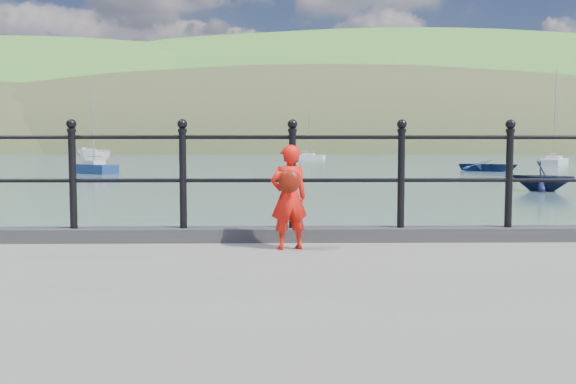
{
  "coord_description": "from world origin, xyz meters",
  "views": [
    {
      "loc": [
        0.42,
        -6.83,
        2.05
      ],
      "look_at": [
        0.55,
        -0.2,
        1.55
      ],
      "focal_mm": 38.0,
      "sensor_mm": 36.0,
      "label": 1
    }
  ],
  "objects_px": {
    "launch_blue": "(489,165)",
    "child": "(289,197)",
    "launch_navy": "(543,176)",
    "sailboat_deep": "(308,157)",
    "launch_white": "(95,158)",
    "sailboat_far": "(553,162)",
    "sailboat_port": "(94,169)",
    "railing": "(238,167)"
  },
  "relations": [
    {
      "from": "launch_white",
      "to": "sailboat_deep",
      "type": "height_order",
      "value": "sailboat_deep"
    },
    {
      "from": "railing",
      "to": "sailboat_deep",
      "type": "bearing_deg",
      "value": 86.49
    },
    {
      "from": "sailboat_deep",
      "to": "sailboat_port",
      "type": "bearing_deg",
      "value": -90.43
    },
    {
      "from": "railing",
      "to": "launch_blue",
      "type": "height_order",
      "value": "railing"
    },
    {
      "from": "railing",
      "to": "child",
      "type": "distance_m",
      "value": 0.82
    },
    {
      "from": "launch_blue",
      "to": "sailboat_deep",
      "type": "height_order",
      "value": "sailboat_deep"
    },
    {
      "from": "railing",
      "to": "sailboat_port",
      "type": "xyz_separation_m",
      "value": [
        -13.36,
        39.66,
        -1.48
      ]
    },
    {
      "from": "launch_white",
      "to": "launch_blue",
      "type": "bearing_deg",
      "value": -4.04
    },
    {
      "from": "sailboat_deep",
      "to": "launch_navy",
      "type": "bearing_deg",
      "value": -64.34
    },
    {
      "from": "launch_navy",
      "to": "sailboat_deep",
      "type": "distance_m",
      "value": 70.19
    },
    {
      "from": "child",
      "to": "sailboat_port",
      "type": "xyz_separation_m",
      "value": [
        -13.91,
        40.19,
        -1.2
      ]
    },
    {
      "from": "sailboat_deep",
      "to": "sailboat_far",
      "type": "bearing_deg",
      "value": -30.87
    },
    {
      "from": "railing",
      "to": "sailboat_deep",
      "type": "xyz_separation_m",
      "value": [
        5.57,
        90.75,
        -1.48
      ]
    },
    {
      "from": "launch_blue",
      "to": "sailboat_port",
      "type": "xyz_separation_m",
      "value": [
        -31.38,
        -3.75,
        -0.15
      ]
    },
    {
      "from": "launch_white",
      "to": "sailboat_far",
      "type": "bearing_deg",
      "value": 19.03
    },
    {
      "from": "launch_blue",
      "to": "launch_navy",
      "type": "xyz_separation_m",
      "value": [
        -5.4,
        -22.5,
        0.21
      ]
    },
    {
      "from": "launch_blue",
      "to": "sailboat_port",
      "type": "bearing_deg",
      "value": 134.25
    },
    {
      "from": "launch_white",
      "to": "child",
      "type": "bearing_deg",
      "value": -60.97
    },
    {
      "from": "launch_navy",
      "to": "sailboat_port",
      "type": "bearing_deg",
      "value": 87.59
    },
    {
      "from": "launch_white",
      "to": "sailboat_far",
      "type": "height_order",
      "value": "sailboat_far"
    },
    {
      "from": "sailboat_port",
      "to": "launch_white",
      "type": "bearing_deg",
      "value": 148.55
    },
    {
      "from": "sailboat_port",
      "to": "child",
      "type": "bearing_deg",
      "value": -28.55
    },
    {
      "from": "launch_white",
      "to": "launch_navy",
      "type": "bearing_deg",
      "value": -36.2
    },
    {
      "from": "child",
      "to": "sailboat_far",
      "type": "distance_m",
      "value": 67.46
    },
    {
      "from": "railing",
      "to": "launch_blue",
      "type": "bearing_deg",
      "value": 67.46
    },
    {
      "from": "railing",
      "to": "launch_navy",
      "type": "bearing_deg",
      "value": 58.9
    },
    {
      "from": "launch_blue",
      "to": "child",
      "type": "bearing_deg",
      "value": -164.23
    },
    {
      "from": "launch_blue",
      "to": "sailboat_deep",
      "type": "relative_size",
      "value": 0.6
    },
    {
      "from": "sailboat_far",
      "to": "sailboat_deep",
      "type": "height_order",
      "value": "sailboat_far"
    },
    {
      "from": "launch_white",
      "to": "sailboat_far",
      "type": "xyz_separation_m",
      "value": [
        48.04,
        7.09,
        -0.64
      ]
    },
    {
      "from": "railing",
      "to": "launch_white",
      "type": "distance_m",
      "value": 55.33
    },
    {
      "from": "launch_navy",
      "to": "sailboat_deep",
      "type": "height_order",
      "value": "sailboat_deep"
    },
    {
      "from": "child",
      "to": "launch_navy",
      "type": "xyz_separation_m",
      "value": [
        12.06,
        21.44,
        -0.84
      ]
    },
    {
      "from": "railing",
      "to": "child",
      "type": "relative_size",
      "value": 17.04
    },
    {
      "from": "sailboat_deep",
      "to": "sailboat_port",
      "type": "xyz_separation_m",
      "value": [
        -18.93,
        -51.08,
        -0.0
      ]
    },
    {
      "from": "child",
      "to": "sailboat_deep",
      "type": "distance_m",
      "value": 91.42
    },
    {
      "from": "railing",
      "to": "sailboat_far",
      "type": "relative_size",
      "value": 1.71
    },
    {
      "from": "child",
      "to": "launch_blue",
      "type": "xyz_separation_m",
      "value": [
        17.46,
        43.94,
        -1.05
      ]
    },
    {
      "from": "launch_white",
      "to": "sailboat_port",
      "type": "bearing_deg",
      "value": -63.18
    },
    {
      "from": "launch_navy",
      "to": "sailboat_port",
      "type": "height_order",
      "value": "sailboat_port"
    },
    {
      "from": "launch_white",
      "to": "sailboat_far",
      "type": "distance_m",
      "value": 48.56
    },
    {
      "from": "railing",
      "to": "sailboat_port",
      "type": "distance_m",
      "value": 41.88
    }
  ]
}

